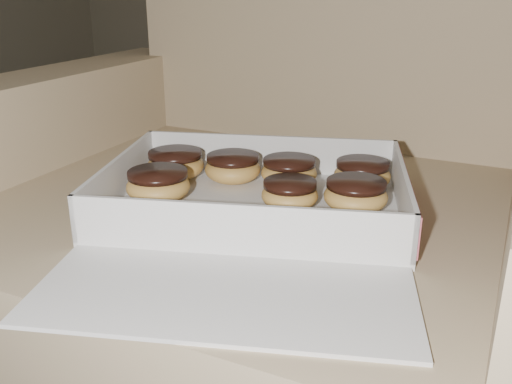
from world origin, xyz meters
The scene contains 14 objects.
armchair centered at (-0.38, 0.77, 0.33)m, with size 0.99×0.84×1.04m.
bakery_box centered at (-0.33, 0.61, 0.48)m, with size 0.54×0.58×0.07m.
donut_a centered at (-0.48, 0.60, 0.50)m, with size 0.09×0.09×0.05m.
donut_b centered at (-0.33, 0.74, 0.50)m, with size 0.09×0.09×0.04m.
donut_c centered at (-0.51, 0.70, 0.50)m, with size 0.09×0.09×0.05m.
donut_d centered at (-0.23, 0.78, 0.50)m, with size 0.09×0.09×0.04m.
donut_e centered at (-0.30, 0.66, 0.49)m, with size 0.08×0.08×0.04m.
donut_f centered at (-0.21, 0.69, 0.50)m, with size 0.09×0.09×0.04m.
donut_g centered at (-0.42, 0.72, 0.50)m, with size 0.09×0.09×0.04m.
crumb_a centered at (-0.16, 0.59, 0.47)m, with size 0.01×0.01×0.00m, color black.
crumb_b centered at (-0.36, 0.52, 0.47)m, with size 0.01×0.01×0.00m, color black.
crumb_c centered at (-0.45, 0.51, 0.47)m, with size 0.01×0.01×0.00m, color black.
crumb_d centered at (-0.44, 0.50, 0.47)m, with size 0.01×0.01×0.00m, color black.
crumb_e centered at (-0.32, 0.60, 0.47)m, with size 0.01×0.01×0.00m, color black.
Camera 1 is at (-0.02, -0.04, 0.78)m, focal length 40.00 mm.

